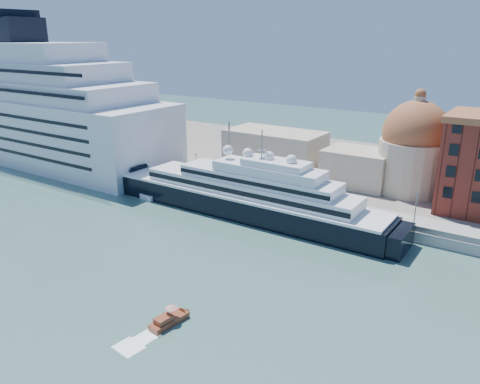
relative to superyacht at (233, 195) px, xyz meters
The scene contains 9 objects.
ground 26.24m from the superyacht, 62.72° to the right, with size 400.00×400.00×0.00m, color #345A55.
quay 16.48m from the superyacht, 42.86° to the left, with size 180.00×10.00×2.50m, color gray.
land 53.45m from the superyacht, 77.15° to the left, with size 260.00×72.00×2.00m, color slate.
quay_fence 13.59m from the superyacht, 28.74° to the left, with size 180.00×0.10×1.20m, color slate.
superyacht is the anchor object (origin of this frame).
service_barge 28.14m from the superyacht, behind, with size 12.77×6.09×2.76m.
water_taxi 49.55m from the superyacht, 67.12° to the right, with size 2.95×6.73×3.09m.
church 39.76m from the superyacht, 62.27° to the left, with size 66.00×18.00×25.50m.
lamp_posts 10.79m from the superyacht, 94.98° to the left, with size 120.80×2.40×18.00m.
Camera 1 is at (50.69, -67.68, 42.03)m, focal length 35.00 mm.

